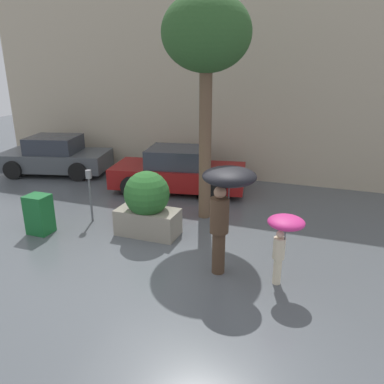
% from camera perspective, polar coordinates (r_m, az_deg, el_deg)
% --- Properties ---
extents(ground_plane, '(40.00, 40.00, 0.00)m').
position_cam_1_polar(ground_plane, '(7.33, -8.05, -11.19)').
color(ground_plane, '#51565B').
extents(building_facade, '(18.00, 0.30, 6.00)m').
position_cam_1_polar(building_facade, '(12.47, 5.83, 15.73)').
color(building_facade, '#B7A88E').
rests_on(building_facade, ground).
extents(planter_box, '(1.39, 1.01, 1.47)m').
position_cam_1_polar(planter_box, '(8.34, -6.84, -1.82)').
color(planter_box, gray).
rests_on(planter_box, ground).
extents(person_adult, '(0.93, 0.93, 2.00)m').
position_cam_1_polar(person_adult, '(6.47, 5.19, -0.26)').
color(person_adult, '#473323').
rests_on(person_adult, ground).
extents(person_child, '(0.61, 0.61, 1.29)m').
position_cam_1_polar(person_child, '(6.44, 13.84, -5.90)').
color(person_child, beige).
rests_on(person_child, ground).
extents(parked_car_near, '(4.19, 2.43, 1.31)m').
position_cam_1_polar(parked_car_near, '(11.34, -2.04, 3.19)').
color(parked_car_near, maroon).
rests_on(parked_car_near, ground).
extents(parked_car_far, '(3.95, 2.57, 1.31)m').
position_cam_1_polar(parked_car_far, '(14.06, -20.07, 5.11)').
color(parked_car_far, '#4C5156').
rests_on(parked_car_far, ground).
extents(street_tree, '(1.98, 1.98, 5.15)m').
position_cam_1_polar(street_tree, '(8.82, 2.21, 22.34)').
color(street_tree, brown).
rests_on(street_tree, ground).
extents(parking_meter, '(0.14, 0.14, 1.30)m').
position_cam_1_polar(parking_meter, '(9.25, -15.36, 1.04)').
color(parking_meter, '#595B60').
rests_on(parking_meter, ground).
extents(newspaper_box, '(0.50, 0.44, 0.90)m').
position_cam_1_polar(newspaper_box, '(9.13, -22.25, -3.15)').
color(newspaper_box, '#19662D').
rests_on(newspaper_box, ground).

